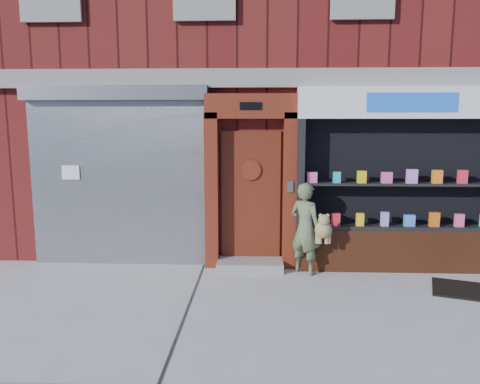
{
  "coord_description": "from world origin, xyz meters",
  "views": [
    {
      "loc": [
        -0.6,
        -5.86,
        2.5
      ],
      "look_at": [
        -0.89,
        1.0,
        1.42
      ],
      "focal_mm": 35.0,
      "sensor_mm": 36.0,
      "label": 1
    }
  ],
  "objects": [
    {
      "name": "ground",
      "position": [
        0.0,
        0.0,
        0.0
      ],
      "size": [
        80.0,
        80.0,
        0.0
      ],
      "primitive_type": "plane",
      "color": "#9E9E99",
      "rests_on": "ground"
    },
    {
      "name": "building",
      "position": [
        -0.0,
        5.99,
        4.0
      ],
      "size": [
        12.0,
        8.16,
        8.0
      ],
      "color": "#551413",
      "rests_on": "ground"
    },
    {
      "name": "shutter_bay",
      "position": [
        -3.0,
        1.93,
        1.72
      ],
      "size": [
        3.1,
        0.3,
        3.04
      ],
      "color": "gray",
      "rests_on": "ground"
    },
    {
      "name": "red_door_bay",
      "position": [
        -0.75,
        1.86,
        1.46
      ],
      "size": [
        1.52,
        0.58,
        2.9
      ],
      "color": "#561B0E",
      "rests_on": "ground"
    },
    {
      "name": "pharmacy_bay",
      "position": [
        1.75,
        1.81,
        1.37
      ],
      "size": [
        3.5,
        0.41,
        3.0
      ],
      "color": "brown",
      "rests_on": "ground"
    },
    {
      "name": "woman",
      "position": [
        0.17,
        1.53,
        0.75
      ],
      "size": [
        0.73,
        0.62,
        1.5
      ],
      "color": "#566140",
      "rests_on": "ground"
    },
    {
      "name": "doormat",
      "position": [
        2.53,
        0.79,
        0.01
      ],
      "size": [
        1.33,
        1.12,
        0.03
      ],
      "primitive_type": "cube",
      "rotation": [
        0.0,
        0.0,
        -0.34
      ],
      "color": "black",
      "rests_on": "ground"
    }
  ]
}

